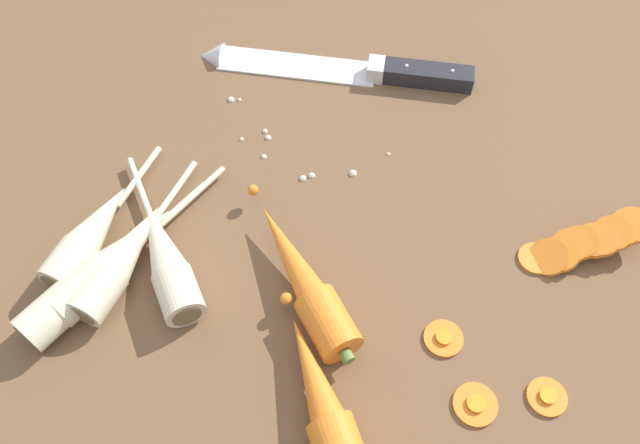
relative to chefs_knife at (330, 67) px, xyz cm
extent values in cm
cube|color=brown|center=(-1.58, -21.92, -2.65)|extent=(120.00, 90.00, 4.00)
cube|color=silver|center=(-4.15, 0.73, -0.40)|extent=(20.46, 7.81, 0.50)
cone|color=silver|center=(-15.18, 2.68, -0.40)|extent=(3.64, 4.42, 3.96)
cube|color=silver|center=(5.70, -1.01, 0.45)|extent=(2.48, 3.24, 2.20)
cube|color=#232328|center=(12.10, -2.14, 0.45)|extent=(11.32, 4.67, 2.20)
sphere|color=silver|center=(9.34, -1.65, 1.55)|extent=(0.50, 0.50, 0.50)
sphere|color=silver|center=(14.86, -2.62, 1.55)|extent=(0.50, 0.50, 0.50)
cylinder|color=orange|center=(-0.98, -35.64, 1.45)|extent=(6.47, 7.33, 4.20)
cone|color=orange|center=(-4.23, -29.08, 1.45)|extent=(10.08, 14.89, 3.99)
sphere|color=orange|center=(-8.66, -20.16, 1.45)|extent=(1.20, 1.20, 1.20)
cylinder|color=#5B7F3D|center=(0.64, -38.90, 1.45)|extent=(1.52, 1.43, 1.20)
cone|color=orange|center=(-2.27, -41.12, 1.45)|extent=(7.70, 13.15, 3.99)
sphere|color=orange|center=(-4.93, -33.02, 1.45)|extent=(1.20, 1.20, 1.20)
cylinder|color=beige|center=(-23.15, -32.24, 1.35)|extent=(5.67, 6.10, 4.00)
cone|color=beige|center=(-20.31, -26.10, 1.35)|extent=(7.08, 9.45, 3.80)
cylinder|color=beige|center=(-17.41, -19.80, 0.45)|extent=(4.56, 8.80, 0.70)
cylinder|color=brown|center=(-24.17, -34.45, 1.35)|extent=(2.67, 1.45, 2.80)
cylinder|color=beige|center=(-27.13, -34.47, 1.35)|extent=(6.56, 6.76, 4.00)
cone|color=beige|center=(-22.31, -28.60, 1.35)|extent=(9.10, 9.92, 3.80)
cylinder|color=beige|center=(-17.37, -22.59, 0.45)|extent=(7.21, 8.56, 0.70)
cylinder|color=brown|center=(-28.86, -36.58, 1.35)|extent=(2.35, 2.01, 2.80)
cylinder|color=beige|center=(-15.24, -32.35, 1.35)|extent=(5.67, 6.19, 4.00)
cone|color=beige|center=(-18.01, -25.97, 1.35)|extent=(7.04, 9.68, 3.80)
cylinder|color=beige|center=(-20.86, -19.44, 0.45)|extent=(4.48, 9.11, 0.70)
cylinder|color=brown|center=(-14.24, -34.64, 1.35)|extent=(2.69, 1.39, 2.80)
cylinder|color=beige|center=(-26.52, -29.01, 1.35)|extent=(5.47, 5.74, 4.00)
cone|color=beige|center=(-24.00, -23.26, 1.35)|extent=(6.70, 8.88, 3.80)
cylinder|color=beige|center=(-21.43, -17.37, 0.45)|extent=(4.12, 8.24, 0.70)
cylinder|color=brown|center=(-27.42, -31.08, 1.35)|extent=(2.69, 1.40, 2.80)
cylinder|color=beige|center=(-24.90, -32.03, 1.35)|extent=(6.47, 6.67, 4.00)
cone|color=beige|center=(-20.23, -26.27, 1.35)|extent=(8.94, 9.77, 3.80)
cylinder|color=beige|center=(-15.43, -20.37, 0.45)|extent=(7.02, 8.41, 0.70)
cylinder|color=brown|center=(-26.59, -34.10, 1.35)|extent=(2.36, 2.00, 2.80)
cylinder|color=orange|center=(20.53, -27.85, -0.30)|extent=(3.68, 3.68, 0.70)
cylinder|color=orange|center=(21.68, -27.98, -0.06)|extent=(4.10, 4.04, 2.68)
cylinder|color=orange|center=(22.79, -27.77, 0.19)|extent=(4.00, 3.93, 2.37)
cylinder|color=orange|center=(24.02, -26.91, 0.43)|extent=(3.93, 3.85, 2.25)
cylinder|color=orange|center=(24.97, -26.70, 0.68)|extent=(3.83, 3.75, 2.36)
cylinder|color=orange|center=(26.25, -26.65, 0.92)|extent=(3.86, 3.78, 1.96)
cylinder|color=orange|center=(26.91, -26.68, 1.17)|extent=(3.82, 3.73, 2.06)
cylinder|color=orange|center=(28.13, -26.13, 1.41)|extent=(4.03, 3.96, 2.34)
cylinder|color=orange|center=(29.08, -25.87, 1.66)|extent=(3.72, 3.64, 2.00)
cylinder|color=orange|center=(30.11, -25.47, 1.90)|extent=(4.13, 4.06, 2.02)
cylinder|color=orange|center=(9.97, -36.45, -0.30)|extent=(3.78, 3.78, 0.70)
cylinder|color=orange|center=(9.97, -36.45, -0.03)|extent=(1.59, 1.59, 0.16)
cylinder|color=orange|center=(12.04, -42.79, -0.30)|extent=(4.04, 4.04, 0.70)
cylinder|color=orange|center=(12.04, -42.79, -0.03)|extent=(1.70, 1.70, 0.16)
cylinder|color=orange|center=(18.60, -42.20, -0.30)|extent=(3.65, 3.65, 0.70)
cylinder|color=orange|center=(18.60, -42.20, -0.03)|extent=(1.53, 1.53, 0.16)
sphere|color=silver|center=(-7.87, -10.07, -0.35)|extent=(0.61, 0.61, 0.61)
sphere|color=silver|center=(-10.57, -11.26, -0.41)|extent=(0.49, 0.49, 0.49)
sphere|color=silver|center=(6.42, -13.73, -0.43)|extent=(0.44, 0.44, 0.44)
sphere|color=silver|center=(-7.48, -11.08, -0.29)|extent=(0.73, 0.73, 0.73)
sphere|color=silver|center=(-2.41, -16.72, -0.28)|extent=(0.75, 0.75, 0.75)
sphere|color=silver|center=(-7.87, -13.94, -0.34)|extent=(0.63, 0.63, 0.63)
sphere|color=silver|center=(-12.21, -4.92, -0.24)|extent=(0.82, 0.82, 0.82)
sphere|color=silver|center=(2.23, -16.49, -0.21)|extent=(0.89, 0.89, 0.89)
sphere|color=silver|center=(-11.16, -4.94, -0.41)|extent=(0.47, 0.47, 0.47)
sphere|color=silver|center=(-3.42, -17.11, -0.26)|extent=(0.79, 0.79, 0.79)
camera|label=1|loc=(-2.09, -59.86, 55.63)|focal=35.42mm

